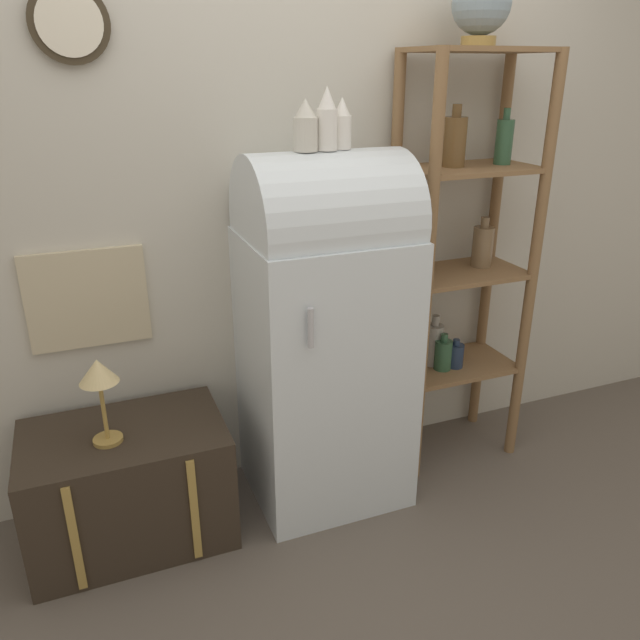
{
  "coord_description": "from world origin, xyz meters",
  "views": [
    {
      "loc": [
        -0.91,
        -1.95,
        1.81
      ],
      "look_at": [
        -0.02,
        0.27,
        0.83
      ],
      "focal_mm": 35.0,
      "sensor_mm": 36.0,
      "label": 1
    }
  ],
  "objects_px": {
    "suitcase_trunk": "(129,485)",
    "globe": "(481,6)",
    "refrigerator": "(325,329)",
    "desk_lamp": "(99,379)",
    "vase_left": "(305,127)",
    "vase_center": "(327,121)",
    "vase_right": "(342,125)"
  },
  "relations": [
    {
      "from": "suitcase_trunk",
      "to": "globe",
      "type": "bearing_deg",
      "value": 3.29
    },
    {
      "from": "refrigerator",
      "to": "desk_lamp",
      "type": "bearing_deg",
      "value": -176.36
    },
    {
      "from": "globe",
      "to": "vase_left",
      "type": "xyz_separation_m",
      "value": [
        -0.77,
        -0.09,
        -0.42
      ]
    },
    {
      "from": "globe",
      "to": "vase_center",
      "type": "height_order",
      "value": "globe"
    },
    {
      "from": "globe",
      "to": "desk_lamp",
      "type": "height_order",
      "value": "globe"
    },
    {
      "from": "refrigerator",
      "to": "suitcase_trunk",
      "type": "xyz_separation_m",
      "value": [
        -0.85,
        -0.01,
        -0.54
      ]
    },
    {
      "from": "vase_left",
      "to": "vase_center",
      "type": "height_order",
      "value": "vase_center"
    },
    {
      "from": "vase_left",
      "to": "vase_right",
      "type": "xyz_separation_m",
      "value": [
        0.15,
        0.01,
        0.0
      ]
    },
    {
      "from": "refrigerator",
      "to": "globe",
      "type": "relative_size",
      "value": 5.57
    },
    {
      "from": "refrigerator",
      "to": "vase_center",
      "type": "distance_m",
      "value": 0.83
    },
    {
      "from": "vase_left",
      "to": "vase_right",
      "type": "relative_size",
      "value": 0.99
    },
    {
      "from": "suitcase_trunk",
      "to": "vase_right",
      "type": "bearing_deg",
      "value": 0.88
    },
    {
      "from": "suitcase_trunk",
      "to": "vase_right",
      "type": "xyz_separation_m",
      "value": [
        0.92,
        0.01,
        1.36
      ]
    },
    {
      "from": "vase_left",
      "to": "desk_lamp",
      "type": "xyz_separation_m",
      "value": [
        -0.82,
        -0.05,
        -0.84
      ]
    },
    {
      "from": "refrigerator",
      "to": "suitcase_trunk",
      "type": "distance_m",
      "value": 1.01
    },
    {
      "from": "suitcase_trunk",
      "to": "vase_center",
      "type": "bearing_deg",
      "value": -0.2
    },
    {
      "from": "desk_lamp",
      "to": "suitcase_trunk",
      "type": "bearing_deg",
      "value": 42.83
    },
    {
      "from": "refrigerator",
      "to": "vase_left",
      "type": "bearing_deg",
      "value": -173.68
    },
    {
      "from": "suitcase_trunk",
      "to": "desk_lamp",
      "type": "distance_m",
      "value": 0.52
    },
    {
      "from": "vase_center",
      "to": "desk_lamp",
      "type": "height_order",
      "value": "vase_center"
    },
    {
      "from": "vase_right",
      "to": "desk_lamp",
      "type": "distance_m",
      "value": 1.29
    },
    {
      "from": "suitcase_trunk",
      "to": "vase_right",
      "type": "height_order",
      "value": "vase_right"
    },
    {
      "from": "globe",
      "to": "desk_lamp",
      "type": "distance_m",
      "value": 2.04
    },
    {
      "from": "vase_center",
      "to": "vase_right",
      "type": "xyz_separation_m",
      "value": [
        0.07,
        0.02,
        -0.02
      ]
    },
    {
      "from": "globe",
      "to": "vase_center",
      "type": "relative_size",
      "value": 1.21
    },
    {
      "from": "desk_lamp",
      "to": "globe",
      "type": "bearing_deg",
      "value": 4.93
    },
    {
      "from": "vase_center",
      "to": "desk_lamp",
      "type": "relative_size",
      "value": 0.66
    },
    {
      "from": "vase_right",
      "to": "suitcase_trunk",
      "type": "bearing_deg",
      "value": -179.12
    },
    {
      "from": "suitcase_trunk",
      "to": "vase_center",
      "type": "relative_size",
      "value": 3.43
    },
    {
      "from": "vase_left",
      "to": "vase_center",
      "type": "bearing_deg",
      "value": -1.6
    },
    {
      "from": "refrigerator",
      "to": "vase_center",
      "type": "height_order",
      "value": "vase_center"
    },
    {
      "from": "refrigerator",
      "to": "vase_left",
      "type": "distance_m",
      "value": 0.82
    }
  ]
}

